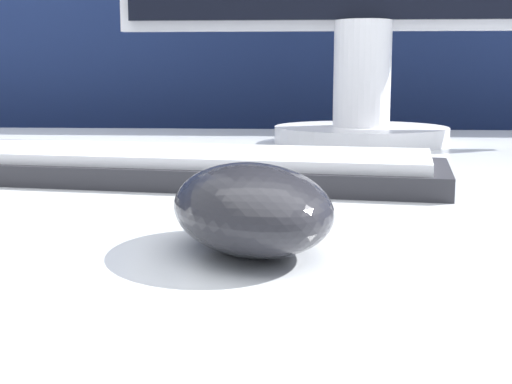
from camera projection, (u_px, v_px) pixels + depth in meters
The scene contains 3 objects.
partition_panel at pixel (249, 209), 1.23m from camera, with size 5.00×0.03×1.19m.
computer_mouse_near at pixel (251, 208), 0.34m from camera, with size 0.11×0.13×0.04m.
keyboard at pixel (153, 165), 0.57m from camera, with size 0.47×0.19×0.02m.
Camera 1 is at (0.09, -0.56, 0.83)m, focal length 50.00 mm.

